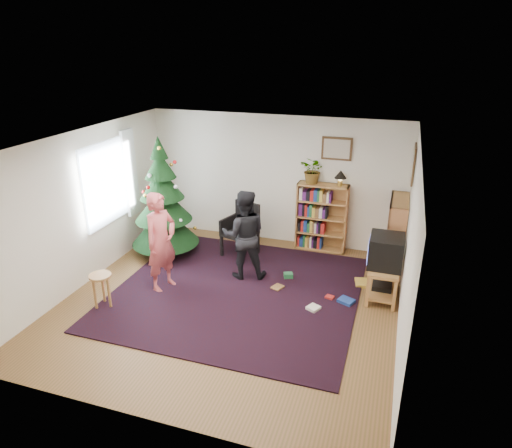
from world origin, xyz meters
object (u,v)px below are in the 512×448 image
(tv_stand, at_px, (383,278))
(person_standing, at_px, (161,242))
(stool, at_px, (101,282))
(potted_plant, at_px, (313,170))
(christmas_tree, at_px, (163,207))
(picture_back, at_px, (337,149))
(crt_tv, at_px, (386,251))
(armchair, at_px, (242,227))
(table_lamp, at_px, (341,175))
(bookshelf_right, at_px, (396,234))
(bookshelf_back, at_px, (322,216))
(person_by_chair, at_px, (244,235))
(picture_right, at_px, (414,164))

(tv_stand, xyz_separation_m, person_standing, (-3.40, -0.80, 0.50))
(stool, xyz_separation_m, potted_plant, (2.55, 3.08, 1.13))
(christmas_tree, height_order, potted_plant, christmas_tree)
(picture_back, distance_m, crt_tv, 2.25)
(picture_back, height_order, potted_plant, picture_back)
(armchair, bearing_deg, tv_stand, 0.62)
(person_standing, distance_m, table_lamp, 3.41)
(bookshelf_right, bearing_deg, bookshelf_back, 71.98)
(potted_plant, bearing_deg, tv_stand, -45.39)
(bookshelf_right, bearing_deg, picture_back, 63.97)
(crt_tv, distance_m, person_by_chair, 2.28)
(person_by_chair, bearing_deg, picture_right, -178.44)
(christmas_tree, relative_size, tv_stand, 2.76)
(tv_stand, bearing_deg, crt_tv, 180.00)
(picture_back, xyz_separation_m, bookshelf_back, (-0.18, -0.14, -1.29))
(picture_right, relative_size, tv_stand, 0.74)
(picture_back, bearing_deg, potted_plant, -160.51)
(bookshelf_back, xyz_separation_m, person_by_chair, (-1.03, -1.51, 0.11))
(table_lamp, bearing_deg, person_by_chair, -131.41)
(tv_stand, bearing_deg, armchair, 162.75)
(tv_stand, distance_m, potted_plant, 2.41)
(bookshelf_right, distance_m, crt_tv, 1.04)
(picture_back, relative_size, christmas_tree, 0.24)
(stool, bearing_deg, bookshelf_right, 32.56)
(bookshelf_back, distance_m, table_lamp, 0.89)
(bookshelf_right, height_order, table_lamp, table_lamp)
(picture_back, height_order, crt_tv, picture_back)
(person_standing, relative_size, table_lamp, 5.54)
(armchair, height_order, potted_plant, potted_plant)
(christmas_tree, bearing_deg, person_standing, -63.29)
(potted_plant, xyz_separation_m, table_lamp, (0.50, 0.00, -0.05))
(stool, xyz_separation_m, person_standing, (0.60, 0.81, 0.39))
(christmas_tree, height_order, bookshelf_right, christmas_tree)
(bookshelf_back, height_order, stool, bookshelf_back)
(person_standing, distance_m, potted_plant, 3.08)
(crt_tv, xyz_separation_m, table_lamp, (-0.95, 1.47, 0.71))
(tv_stand, bearing_deg, table_lamp, 122.89)
(armchair, bearing_deg, potted_plant, 46.92)
(armchair, bearing_deg, stool, -101.60)
(bookshelf_back, height_order, tv_stand, bookshelf_back)
(person_standing, bearing_deg, potted_plant, -22.81)
(crt_tv, xyz_separation_m, potted_plant, (-1.45, 1.47, 0.76))
(picture_right, distance_m, tv_stand, 1.87)
(tv_stand, xyz_separation_m, crt_tv, (-0.00, 0.00, 0.47))
(picture_back, xyz_separation_m, christmas_tree, (-2.90, -1.27, -1.01))
(potted_plant, bearing_deg, picture_right, -19.07)
(stool, bearing_deg, armchair, 60.53)
(bookshelf_back, relative_size, person_by_chair, 0.84)
(stool, xyz_separation_m, table_lamp, (3.05, 3.08, 1.08))
(crt_tv, relative_size, person_by_chair, 0.36)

